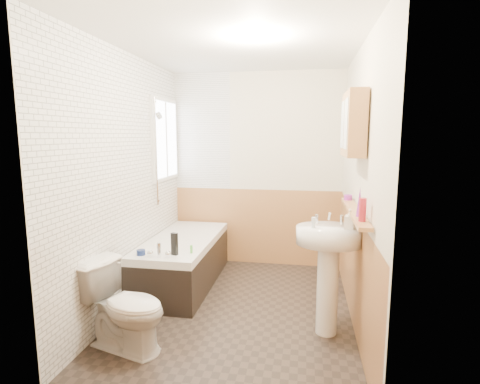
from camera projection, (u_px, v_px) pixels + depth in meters
name	position (u px, v px, depth m)	size (l,w,h in m)	color
floor	(237.00, 309.00, 3.70)	(2.80, 2.80, 0.00)	black
ceiling	(237.00, 45.00, 3.33)	(2.80, 2.80, 0.00)	white
wall_back	(257.00, 170.00, 4.89)	(2.20, 0.02, 2.50)	beige
wall_front	(193.00, 215.00, 2.14)	(2.20, 0.02, 2.50)	beige
wall_left	(127.00, 181.00, 3.71)	(0.02, 2.80, 2.50)	beige
wall_right	(360.00, 187.00, 3.33)	(0.02, 2.80, 2.50)	beige
wainscot_right	(353.00, 267.00, 3.45)	(0.01, 2.80, 1.00)	#B47D4A
wainscot_front	(197.00, 335.00, 2.28)	(2.20, 0.01, 1.00)	#B47D4A
wainscot_back	(256.00, 226.00, 4.98)	(2.20, 0.01, 1.00)	#B47D4A
tile_cladding_left	(129.00, 181.00, 3.70)	(0.01, 2.80, 2.50)	white
tile_return_back	(202.00, 132.00, 4.92)	(0.75, 0.01, 1.50)	white
window	(166.00, 140.00, 4.56)	(0.03, 0.79, 0.99)	white
bathtub	(183.00, 260.00, 4.30)	(0.70, 1.61, 0.69)	black
shower_riser	(157.00, 143.00, 4.23)	(0.11, 0.08, 1.22)	silver
toilet	(125.00, 307.00, 2.98)	(0.40, 0.71, 0.70)	white
sink	(328.00, 258.00, 3.16)	(0.55, 0.45, 1.06)	white
pine_shelf	(354.00, 212.00, 3.11)	(0.10, 1.25, 0.03)	#B47D4A
medicine_cabinet	(353.00, 124.00, 3.12)	(0.15, 0.59, 0.54)	#B47D4A
foam_can	(363.00, 210.00, 2.68)	(0.05, 0.05, 0.17)	maroon
green_bottle	(360.00, 202.00, 2.84)	(0.05, 0.05, 0.23)	purple
black_jar	(348.00, 197.00, 3.59)	(0.08, 0.08, 0.05)	purple
soap_bottle	(349.00, 224.00, 3.05)	(0.07, 0.17, 0.08)	silver
clear_bottle	(314.00, 223.00, 3.08)	(0.03, 0.03, 0.09)	silver
blue_gel	(174.00, 244.00, 3.64)	(0.06, 0.04, 0.22)	black
cream_jar	(141.00, 252.00, 3.65)	(0.08, 0.08, 0.05)	navy
orange_bottle	(191.00, 249.00, 3.70)	(0.03, 0.03, 0.08)	#59C647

